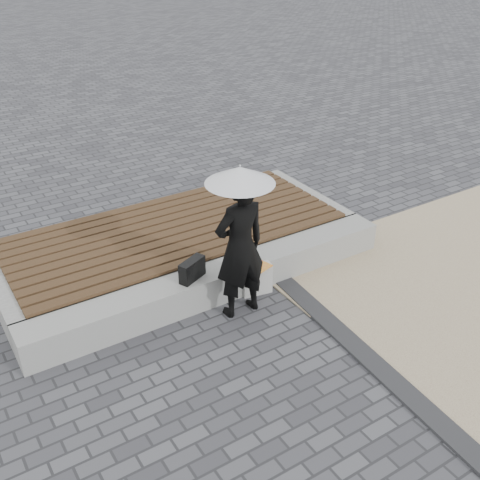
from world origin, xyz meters
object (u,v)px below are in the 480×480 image
(parasol, at_px, (240,175))
(handbag, at_px, (192,270))
(canvas_tote, at_px, (256,279))
(seating_ledge, at_px, (218,281))
(woman, at_px, (240,247))

(parasol, height_order, handbag, parasol)
(parasol, relative_size, canvas_tote, 2.46)
(seating_ledge, height_order, handbag, handbag)
(canvas_tote, bearing_deg, parasol, -139.99)
(woman, bearing_deg, canvas_tote, -151.65)
(handbag, bearing_deg, woman, -66.77)
(seating_ledge, bearing_deg, handbag, -173.29)
(parasol, xyz_separation_m, handbag, (-0.43, 0.40, -1.27))
(woman, xyz_separation_m, handbag, (-0.43, 0.40, -0.38))
(parasol, bearing_deg, canvas_tote, 29.73)
(woman, distance_m, handbag, 0.70)
(seating_ledge, bearing_deg, parasol, -83.23)
(parasol, distance_m, canvas_tote, 1.66)
(seating_ledge, relative_size, canvas_tote, 12.33)
(handbag, bearing_deg, parasol, -66.77)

